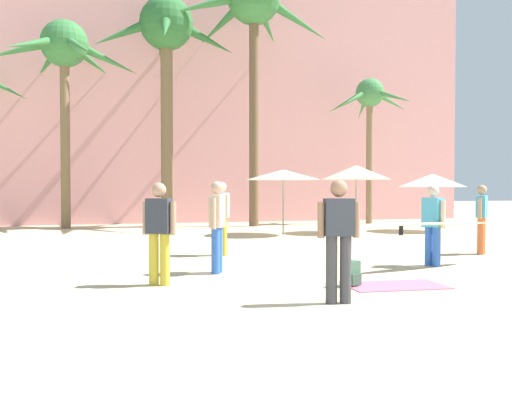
{
  "coord_description": "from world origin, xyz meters",
  "views": [
    {
      "loc": [
        -3.36,
        -5.08,
        1.58
      ],
      "look_at": [
        0.01,
        6.38,
        1.25
      ],
      "focal_mm": 38.59,
      "sensor_mm": 36.0,
      "label": 1
    }
  ],
  "objects": [
    {
      "name": "palm_tree_far_right",
      "position": [
        3.3,
        17.83,
        9.24
      ],
      "size": [
        7.64,
        7.15,
        10.98
      ],
      "color": "brown",
      "rests_on": "ground"
    },
    {
      "name": "ground",
      "position": [
        0.0,
        0.0,
        0.0
      ],
      "size": [
        120.0,
        120.0,
        0.0
      ],
      "primitive_type": "plane",
      "color": "#C6B28C"
    },
    {
      "name": "person_far_right",
      "position": [
        -0.11,
        1.89,
        0.95
      ],
      "size": [
        0.61,
        0.29,
        1.72
      ],
      "rotation": [
        0.0,
        0.0,
        4.53
      ],
      "color": "#3D3D42",
      "rests_on": "ground"
    },
    {
      "name": "person_near_left",
      "position": [
        -2.33,
        4.07,
        0.93
      ],
      "size": [
        0.56,
        0.4,
        1.7
      ],
      "rotation": [
        0.0,
        0.0,
        4.15
      ],
      "color": "gold",
      "rests_on": "ground"
    },
    {
      "name": "palm_tree_right",
      "position": [
        9.03,
        18.17,
        5.54
      ],
      "size": [
        4.16,
        4.11,
        6.78
      ],
      "color": "#896B4C",
      "rests_on": "ground"
    },
    {
      "name": "person_near_right",
      "position": [
        3.35,
        4.66,
        0.91
      ],
      "size": [
        2.82,
        1.11,
        1.68
      ],
      "rotation": [
        0.0,
        0.0,
        0.29
      ],
      "color": "blue",
      "rests_on": "ground"
    },
    {
      "name": "hotel_tower_gray",
      "position": [
        -6.25,
        35.95,
        12.34
      ],
      "size": [
        16.82,
        9.15,
        24.68
      ],
      "primitive_type": "cube",
      "color": "#A8A8A3",
      "rests_on": "ground"
    },
    {
      "name": "cafe_umbrella_0",
      "position": [
        2.99,
        13.1,
        2.11
      ],
      "size": [
        2.61,
        2.61,
        2.29
      ],
      "color": "gray",
      "rests_on": "ground"
    },
    {
      "name": "cafe_umbrella_2",
      "position": [
        5.8,
        13.12,
        2.21
      ],
      "size": [
        2.51,
        2.51,
        2.48
      ],
      "color": "gray",
      "rests_on": "ground"
    },
    {
      "name": "person_mid_left",
      "position": [
        -0.42,
        7.83,
        0.97
      ],
      "size": [
        0.32,
        0.6,
        1.77
      ],
      "rotation": [
        0.0,
        0.0,
        3.42
      ],
      "color": "gold",
      "rests_on": "ground"
    },
    {
      "name": "person_far_left",
      "position": [
        -1.14,
        5.08,
        0.96
      ],
      "size": [
        0.38,
        0.58,
        1.74
      ],
      "rotation": [
        0.0,
        0.0,
        5.8
      ],
      "color": "blue",
      "rests_on": "ground"
    },
    {
      "name": "person_mid_center",
      "position": [
        5.76,
        6.28,
        0.93
      ],
      "size": [
        0.51,
        0.48,
        1.7
      ],
      "rotation": [
        0.0,
        0.0,
        5.45
      ],
      "color": "orange",
      "rests_on": "ground"
    },
    {
      "name": "palm_tree_center",
      "position": [
        -4.49,
        18.66,
        7.02
      ],
      "size": [
        6.15,
        5.83,
        8.46
      ],
      "color": "brown",
      "rests_on": "ground"
    },
    {
      "name": "cafe_umbrella_3",
      "position": [
        8.98,
        13.1,
        1.94
      ],
      "size": [
        2.53,
        2.53,
        2.19
      ],
      "color": "gray",
      "rests_on": "ground"
    },
    {
      "name": "beach_towel",
      "position": [
        1.38,
        2.9,
        0.01
      ],
      "size": [
        1.68,
        1.07,
        0.01
      ],
      "primitive_type": "cube",
      "rotation": [
        0.0,
        0.0,
        -0.09
      ],
      "color": "#EF6684",
      "rests_on": "ground"
    },
    {
      "name": "backpack",
      "position": [
        0.66,
        3.07,
        0.2
      ],
      "size": [
        0.34,
        0.32,
        0.42
      ],
      "rotation": [
        0.0,
        0.0,
        5.08
      ],
      "color": "#426F54",
      "rests_on": "ground"
    },
    {
      "name": "palm_tree_left",
      "position": [
        -0.37,
        18.63,
        7.99
      ],
      "size": [
        6.34,
        6.24,
        9.81
      ],
      "color": "brown",
      "rests_on": "ground"
    },
    {
      "name": "hotel_pink",
      "position": [
        2.97,
        26.63,
        6.04
      ],
      "size": [
        25.49,
        11.39,
        12.09
      ],
      "primitive_type": "cube",
      "color": "pink",
      "rests_on": "ground"
    }
  ]
}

